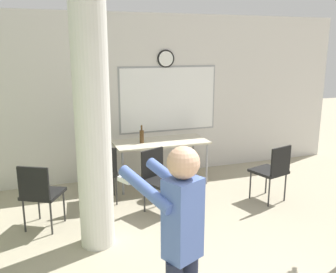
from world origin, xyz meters
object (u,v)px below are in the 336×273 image
at_px(bottle_on_table, 142,136).
at_px(chair_mid_room, 273,169).
at_px(folding_table, 161,144).
at_px(chair_table_left, 103,170).
at_px(chair_table_front, 159,176).
at_px(person_playing_front, 180,238).
at_px(chair_near_pillar, 40,191).

relative_size(bottle_on_table, chair_mid_room, 0.33).
height_order(folding_table, chair_table_left, chair_table_left).
bearing_deg(chair_table_front, chair_table_left, 143.58).
xyz_separation_m(folding_table, person_playing_front, (-1.01, -3.47, 0.28)).
relative_size(chair_table_left, chair_mid_room, 1.00).
bearing_deg(folding_table, person_playing_front, -106.20).
bearing_deg(folding_table, chair_near_pillar, -151.36).
distance_m(bottle_on_table, chair_mid_room, 2.10).
relative_size(bottle_on_table, person_playing_front, 0.18).
height_order(bottle_on_table, chair_near_pillar, bottle_on_table).
distance_m(bottle_on_table, chair_table_front, 1.07).
bearing_deg(chair_near_pillar, chair_mid_room, -3.77).
relative_size(folding_table, chair_near_pillar, 1.78).
distance_m(chair_table_left, chair_near_pillar, 1.03).
bearing_deg(folding_table, bottle_on_table, 179.24).
height_order(folding_table, chair_mid_room, chair_mid_room).
xyz_separation_m(folding_table, chair_near_pillar, (-1.93, -1.05, -0.17)).
xyz_separation_m(bottle_on_table, chair_near_pillar, (-1.61, -1.06, -0.33)).
height_order(chair_mid_room, chair_near_pillar, same).
relative_size(chair_table_front, chair_mid_room, 1.00).
xyz_separation_m(chair_table_front, person_playing_front, (-0.65, -2.46, 0.45)).
bearing_deg(bottle_on_table, chair_near_pillar, -146.65).
height_order(chair_table_left, chair_near_pillar, same).
distance_m(chair_table_front, chair_near_pillar, 1.57).
distance_m(bottle_on_table, person_playing_front, 3.55).
bearing_deg(person_playing_front, chair_table_front, 75.25).
height_order(chair_table_left, chair_mid_room, same).
xyz_separation_m(bottle_on_table, chair_table_front, (-0.04, -1.02, -0.33)).
bearing_deg(chair_mid_room, chair_table_front, 171.47).
distance_m(chair_table_left, chair_mid_room, 2.49).
relative_size(chair_near_pillar, person_playing_front, 0.53).
bearing_deg(chair_table_left, bottle_on_table, 34.56).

